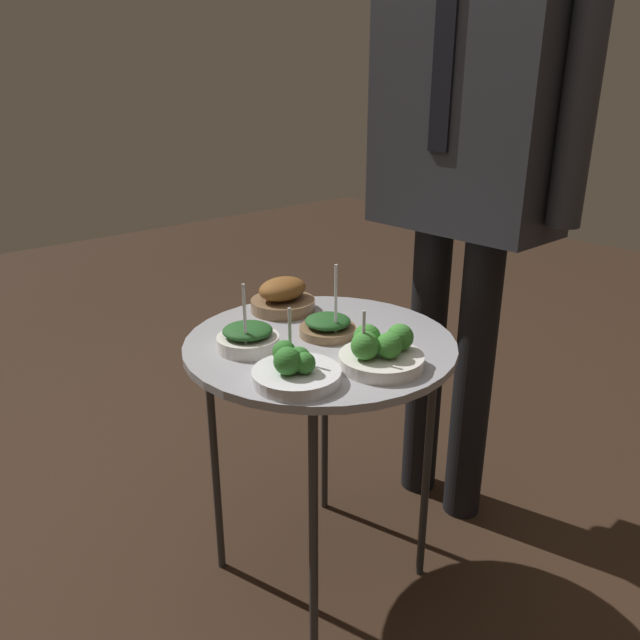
{
  "coord_description": "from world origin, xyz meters",
  "views": [
    {
      "loc": [
        0.98,
        -0.88,
        1.23
      ],
      "look_at": [
        0.0,
        0.0,
        0.72
      ],
      "focal_mm": 35.0,
      "sensor_mm": 36.0,
      "label": 1
    }
  ],
  "objects_px": {
    "bowl_broccoli_center": "(381,352)",
    "bowl_roast_mid_left": "(283,297)",
    "bowl_spinach_back_right": "(248,338)",
    "waiter_figure": "(468,134)",
    "serving_cart": "(320,361)",
    "bowl_spinach_front_left": "(328,326)",
    "bowl_broccoli_near_rim": "(295,369)"
  },
  "relations": [
    {
      "from": "bowl_roast_mid_left",
      "to": "serving_cart",
      "type": "bearing_deg",
      "value": -16.23
    },
    {
      "from": "bowl_broccoli_center",
      "to": "bowl_broccoli_near_rim",
      "type": "relative_size",
      "value": 1.0
    },
    {
      "from": "bowl_spinach_back_right",
      "to": "bowl_broccoli_near_rim",
      "type": "distance_m",
      "value": 0.2
    },
    {
      "from": "bowl_broccoli_center",
      "to": "waiter_figure",
      "type": "bearing_deg",
      "value": 109.36
    },
    {
      "from": "serving_cart",
      "to": "waiter_figure",
      "type": "distance_m",
      "value": 0.69
    },
    {
      "from": "bowl_broccoli_near_rim",
      "to": "waiter_figure",
      "type": "bearing_deg",
      "value": 99.14
    },
    {
      "from": "bowl_broccoli_center",
      "to": "bowl_roast_mid_left",
      "type": "bearing_deg",
      "value": 171.26
    },
    {
      "from": "waiter_figure",
      "to": "bowl_roast_mid_left",
      "type": "bearing_deg",
      "value": -117.85
    },
    {
      "from": "serving_cart",
      "to": "bowl_broccoli_near_rim",
      "type": "relative_size",
      "value": 3.74
    },
    {
      "from": "bowl_broccoli_near_rim",
      "to": "bowl_spinach_back_right",
      "type": "bearing_deg",
      "value": 172.3
    },
    {
      "from": "bowl_spinach_back_right",
      "to": "bowl_broccoli_center",
      "type": "xyz_separation_m",
      "value": [
        0.26,
        0.15,
        0.01
      ]
    },
    {
      "from": "bowl_broccoli_near_rim",
      "to": "waiter_figure",
      "type": "xyz_separation_m",
      "value": [
        -0.11,
        0.67,
        0.4
      ]
    },
    {
      "from": "serving_cart",
      "to": "bowl_spinach_back_right",
      "type": "bearing_deg",
      "value": -115.12
    },
    {
      "from": "serving_cart",
      "to": "bowl_broccoli_center",
      "type": "xyz_separation_m",
      "value": [
        0.19,
        0.0,
        0.09
      ]
    },
    {
      "from": "serving_cart",
      "to": "bowl_broccoli_near_rim",
      "type": "bearing_deg",
      "value": -55.3
    },
    {
      "from": "bowl_spinach_back_right",
      "to": "bowl_roast_mid_left",
      "type": "distance_m",
      "value": 0.25
    },
    {
      "from": "bowl_broccoli_center",
      "to": "bowl_roast_mid_left",
      "type": "relative_size",
      "value": 1.08
    },
    {
      "from": "bowl_spinach_back_right",
      "to": "bowl_spinach_front_left",
      "type": "bearing_deg",
      "value": 72.32
    },
    {
      "from": "serving_cart",
      "to": "bowl_spinach_back_right",
      "type": "distance_m",
      "value": 0.18
    },
    {
      "from": "bowl_roast_mid_left",
      "to": "bowl_broccoli_center",
      "type": "bearing_deg",
      "value": -8.74
    },
    {
      "from": "bowl_roast_mid_left",
      "to": "bowl_spinach_back_right",
      "type": "bearing_deg",
      "value": -56.53
    },
    {
      "from": "bowl_spinach_back_right",
      "to": "bowl_broccoli_center",
      "type": "relative_size",
      "value": 0.92
    },
    {
      "from": "bowl_spinach_front_left",
      "to": "waiter_figure",
      "type": "relative_size",
      "value": 0.1
    },
    {
      "from": "bowl_spinach_back_right",
      "to": "bowl_spinach_front_left",
      "type": "distance_m",
      "value": 0.2
    },
    {
      "from": "bowl_broccoli_near_rim",
      "to": "bowl_broccoli_center",
      "type": "bearing_deg",
      "value": 69.95
    },
    {
      "from": "bowl_broccoli_center",
      "to": "waiter_figure",
      "type": "relative_size",
      "value": 0.1
    },
    {
      "from": "bowl_spinach_back_right",
      "to": "serving_cart",
      "type": "bearing_deg",
      "value": 64.88
    },
    {
      "from": "bowl_roast_mid_left",
      "to": "waiter_figure",
      "type": "xyz_separation_m",
      "value": [
        0.23,
        0.43,
        0.39
      ]
    },
    {
      "from": "bowl_roast_mid_left",
      "to": "waiter_figure",
      "type": "relative_size",
      "value": 0.1
    },
    {
      "from": "serving_cart",
      "to": "bowl_spinach_back_right",
      "type": "height_order",
      "value": "bowl_spinach_back_right"
    },
    {
      "from": "bowl_broccoli_near_rim",
      "to": "waiter_figure",
      "type": "height_order",
      "value": "waiter_figure"
    },
    {
      "from": "bowl_spinach_back_right",
      "to": "waiter_figure",
      "type": "relative_size",
      "value": 0.09
    }
  ]
}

